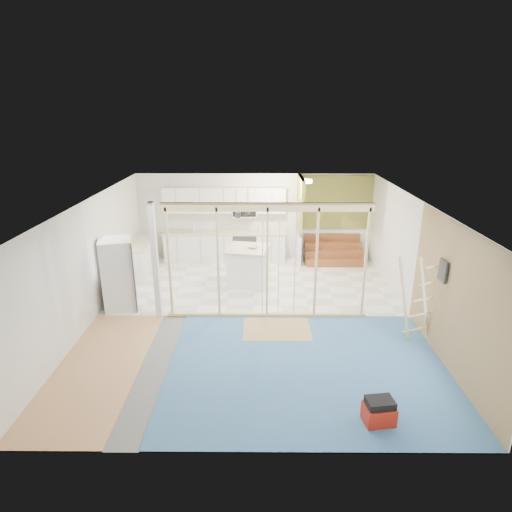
{
  "coord_description": "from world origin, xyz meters",
  "views": [
    {
      "loc": [
        0.12,
        -8.58,
        4.42
      ],
      "look_at": [
        0.06,
        0.6,
        1.23
      ],
      "focal_mm": 30.0,
      "sensor_mm": 36.0,
      "label": 1
    }
  ],
  "objects_px": {
    "island": "(248,266)",
    "fridge": "(119,274)",
    "toolbox": "(379,412)",
    "ladder": "(417,300)"
  },
  "relations": [
    {
      "from": "fridge",
      "to": "island",
      "type": "distance_m",
      "value": 3.26
    },
    {
      "from": "fridge",
      "to": "island",
      "type": "xyz_separation_m",
      "value": [
        2.92,
        1.41,
        -0.33
      ]
    },
    {
      "from": "island",
      "to": "toolbox",
      "type": "height_order",
      "value": "island"
    },
    {
      "from": "island",
      "to": "fridge",
      "type": "bearing_deg",
      "value": -142.92
    },
    {
      "from": "toolbox",
      "to": "fridge",
      "type": "bearing_deg",
      "value": 134.37
    },
    {
      "from": "island",
      "to": "ladder",
      "type": "distance_m",
      "value": 4.44
    },
    {
      "from": "ladder",
      "to": "fridge",
      "type": "bearing_deg",
      "value": 163.29
    },
    {
      "from": "fridge",
      "to": "ladder",
      "type": "relative_size",
      "value": 0.94
    },
    {
      "from": "toolbox",
      "to": "ladder",
      "type": "xyz_separation_m",
      "value": [
        1.29,
        2.36,
        0.71
      ]
    },
    {
      "from": "island",
      "to": "toolbox",
      "type": "xyz_separation_m",
      "value": [
        2.05,
        -5.26,
        -0.3
      ]
    }
  ]
}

